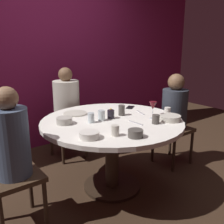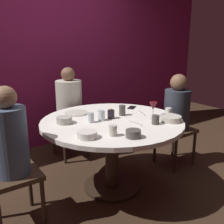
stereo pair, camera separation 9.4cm
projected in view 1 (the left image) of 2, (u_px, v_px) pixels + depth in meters
ground_plane at (112, 186)px, 2.75m from camera, size 8.00×8.00×0.00m
back_wall at (44, 57)px, 3.62m from camera, size 6.00×0.10×2.60m
dining_table at (112, 133)px, 2.59m from camera, size 1.41×1.41×0.75m
seated_diner_left at (11, 145)px, 1.98m from camera, size 0.40×0.40×1.19m
seated_diner_back at (67, 103)px, 3.30m from camera, size 0.40×0.40×1.20m
seated_diner_right at (174, 109)px, 3.12m from camera, size 0.40×0.40×1.14m
candle_holder at (111, 114)px, 2.59m from camera, size 0.07×0.07×0.11m
wine_glass at (153, 106)px, 2.55m from camera, size 0.08×0.08×0.18m
dinner_plate at (75, 113)px, 2.75m from camera, size 0.25×0.25×0.01m
cell_phone at (130, 107)px, 3.02m from camera, size 0.16×0.14×0.01m
bowl_serving_large at (64, 121)px, 2.41m from camera, size 0.15×0.15×0.06m
bowl_salad_center at (89, 135)px, 2.05m from camera, size 0.16×0.16×0.06m
bowl_small_white at (135, 133)px, 2.08m from camera, size 0.13×0.13×0.06m
bowl_sauce_side at (170, 118)px, 2.52m from camera, size 0.21×0.21×0.05m
cup_near_candle at (122, 110)px, 2.69m from camera, size 0.07×0.07×0.11m
cup_by_left_diner at (156, 119)px, 2.42m from camera, size 0.07×0.07×0.09m
cup_by_right_diner at (101, 115)px, 2.51m from camera, size 0.07×0.07×0.10m
cup_center_front at (91, 118)px, 2.45m from camera, size 0.06×0.06×0.10m
cup_far_edge at (167, 111)px, 2.70m from camera, size 0.06×0.06×0.09m
cup_beside_wine at (115, 131)px, 2.10m from camera, size 0.07×0.07×0.09m
fork_near_plate at (141, 113)px, 2.79m from camera, size 0.07×0.18×0.01m
knife_near_plate at (136, 123)px, 2.44m from camera, size 0.03×0.18×0.01m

